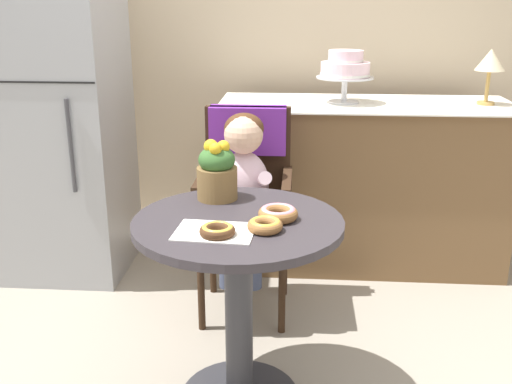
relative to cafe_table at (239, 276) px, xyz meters
name	(u,v)px	position (x,y,z in m)	size (l,w,h in m)	color
back_wall	(269,12)	(0.00, 1.85, 0.84)	(4.80, 0.10, 2.70)	#C1AD8E
cafe_table	(239,276)	(0.00, 0.00, 0.00)	(0.72, 0.72, 0.72)	#332D33
wicker_chair	(246,177)	(-0.04, 0.76, 0.13)	(0.42, 0.45, 0.95)	#332114
seated_child	(243,179)	(-0.04, 0.60, 0.17)	(0.27, 0.32, 0.73)	silver
paper_napkin	(215,232)	(-0.06, -0.12, 0.21)	(0.25, 0.18, 0.00)	white
donut_front	(217,230)	(-0.05, -0.15, 0.23)	(0.11, 0.11, 0.04)	#4C2D19
donut_mid	(278,213)	(0.14, 0.01, 0.24)	(0.14, 0.14, 0.04)	#936033
donut_side	(265,225)	(0.10, -0.10, 0.23)	(0.12, 0.12, 0.04)	#936033
flower_vase	(217,171)	(-0.10, 0.21, 0.32)	(0.15, 0.15, 0.23)	brown
display_counter	(362,184)	(0.55, 1.30, -0.05)	(1.56, 0.62, 0.90)	brown
tiered_cake_stand	(345,68)	(0.43, 1.30, 0.57)	(0.30, 0.30, 0.27)	silver
table_lamp	(490,62)	(1.16, 1.30, 0.61)	(0.15, 0.15, 0.28)	#B28C47
refrigerator	(58,115)	(-1.05, 1.10, 0.34)	(0.64, 0.63, 1.70)	#9EA0A5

